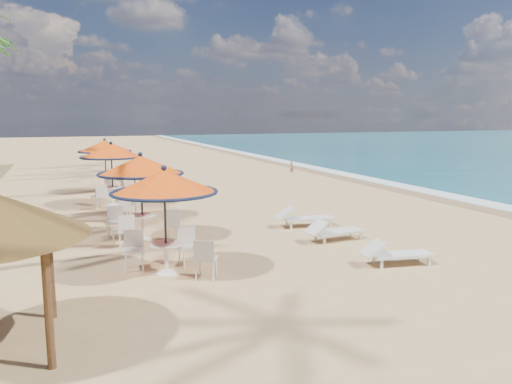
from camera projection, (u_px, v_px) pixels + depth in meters
ground at (359, 255)px, 13.29m from camera, size 160.00×160.00×0.00m
foam_strip at (406, 187)px, 25.84m from camera, size 1.20×140.00×0.04m
wetsand_band at (391, 188)px, 25.52m from camera, size 1.40×140.00×0.02m
station_0 at (166, 195)px, 11.50m from camera, size 2.47×2.47×2.58m
station_1 at (140, 176)px, 14.66m from camera, size 2.53×2.53×2.64m
station_2 at (134, 172)px, 17.91m from camera, size 2.12×2.12×2.21m
station_3 at (112, 159)px, 20.50m from camera, size 2.53×2.64×2.64m
station_4 at (106, 151)px, 23.88m from camera, size 2.51×2.51×2.61m
lounger_near at (395, 253)px, 12.42m from camera, size 1.87×0.85×0.65m
lounger_mid at (333, 231)px, 14.79m from camera, size 1.88×0.73×0.66m
lounger_far at (303, 217)px, 16.67m from camera, size 2.01×0.86×0.70m
person at (292, 167)px, 32.07m from camera, size 0.28×0.35×0.82m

